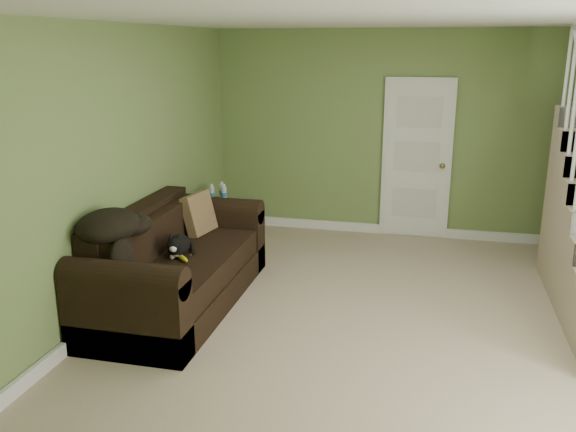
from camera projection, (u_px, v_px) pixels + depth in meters
The scene contains 14 objects.
floor at pixel (388, 324), 5.44m from camera, with size 5.00×5.50×0.01m, color tan.
ceiling at pixel (402, 19), 4.73m from camera, with size 5.00×5.50×0.01m, color white.
wall_back at pixel (410, 136), 7.65m from camera, with size 5.00×0.04×2.60m, color olive.
wall_front at pixel (347, 324), 2.51m from camera, with size 5.00×0.04×2.60m, color olive.
wall_left at pixel (122, 168), 5.65m from camera, with size 0.04×5.50×2.60m, color olive.
baseboard_back at pixel (405, 230), 7.96m from camera, with size 5.00×0.04×0.12m, color white.
baseboard_left at pixel (134, 292), 5.98m from camera, with size 0.04×5.50×0.12m, color white.
door at pixel (417, 160), 7.67m from camera, with size 0.86×0.12×2.02m.
sofa at pixel (175, 268), 5.79m from camera, with size 1.02×2.36×0.93m.
side_table at pixel (220, 223), 7.45m from camera, with size 0.53×0.53×0.79m.
cat at pixel (178, 246), 5.66m from camera, with size 0.30×0.53×0.26m.
banana at pixel (183, 259), 5.54m from camera, with size 0.05×0.18×0.05m, color yellow.
throw_pillow at pixel (199, 214), 6.34m from camera, with size 0.11×0.42×0.42m, color #45311B.
throw_blanket at pixel (108, 225), 5.04m from camera, with size 0.48×0.63×0.26m, color black.
Camera 1 is at (0.30, -5.04, 2.42)m, focal length 38.00 mm.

